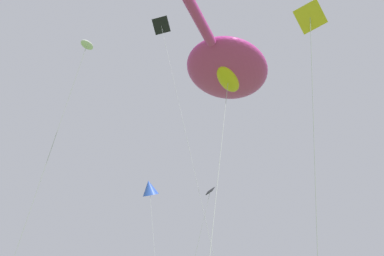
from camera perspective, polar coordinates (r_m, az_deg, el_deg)
The scene contains 6 objects.
big_show_kite at distance 24.00m, azimuth 4.06°, elevation 7.39°, with size 10.38×10.08×16.75m.
small_kite_diamond_red at distance 32.99m, azimuth -3.32°, elevation 10.52°, with size 4.73×3.59×24.78m.
small_kite_bird_shape at distance 15.75m, azimuth 14.08°, elevation 10.81°, with size 1.21×3.27×12.54m.
small_kite_streamer_purple at distance 30.91m, azimuth 1.56°, elevation -10.26°, with size 1.99×4.70×13.76m.
small_kite_triangle_green at distance 32.07m, azimuth -5.12°, elevation -7.20°, with size 1.78×4.05×14.68m.
small_kite_stunt_black at distance 19.51m, azimuth -13.10°, elevation 7.96°, with size 2.17×4.65×13.98m.
Camera 1 is at (-7.64, -3.77, 1.32)m, focal length 44.40 mm.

